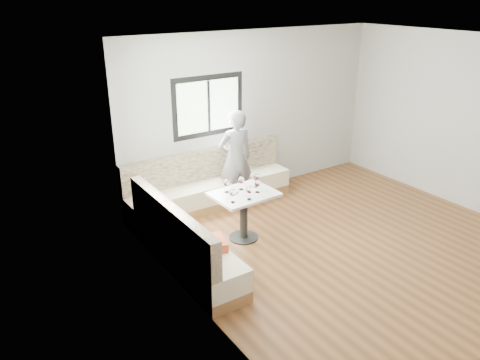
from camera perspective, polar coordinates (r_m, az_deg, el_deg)
name	(u,v)px	position (r m, az deg, el deg)	size (l,w,h in m)	color
room	(354,151)	(6.37, 13.70, 3.42)	(5.01, 5.01, 2.81)	brown
banquette	(200,210)	(7.05, -4.94, -3.62)	(2.90, 2.80, 0.95)	#98683C
table	(244,205)	(6.69, 0.46, -3.01)	(0.91, 0.72, 0.72)	black
person	(235,159)	(7.65, -0.56, 2.59)	(0.60, 0.39, 1.64)	slate
olive_ramekin	(235,192)	(6.61, -0.66, -1.42)	(0.09, 0.09, 0.04)	white
wine_glass_a	(233,193)	(6.27, -0.90, -1.59)	(0.09, 0.09, 0.20)	white
wine_glass_b	(249,190)	(6.36, 1.14, -1.24)	(0.09, 0.09, 0.20)	white
wine_glass_c	(258,183)	(6.59, 2.16, -0.39)	(0.09, 0.09, 0.20)	white
wine_glass_d	(241,180)	(6.68, 0.15, -0.05)	(0.09, 0.09, 0.20)	white
wine_glass_e	(256,178)	(6.77, 2.01, 0.27)	(0.09, 0.09, 0.20)	white
wine_glass_f	(227,183)	(6.59, -1.65, -0.38)	(0.09, 0.09, 0.20)	white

